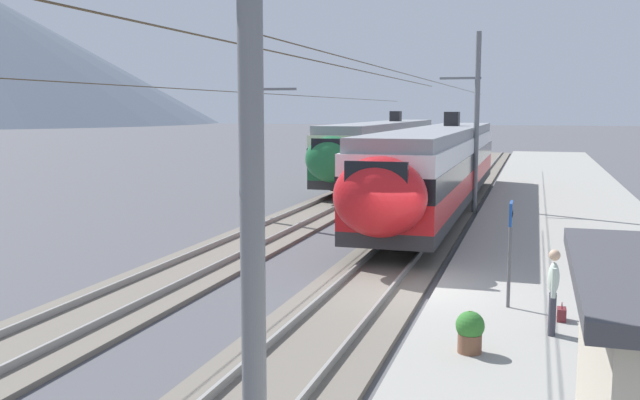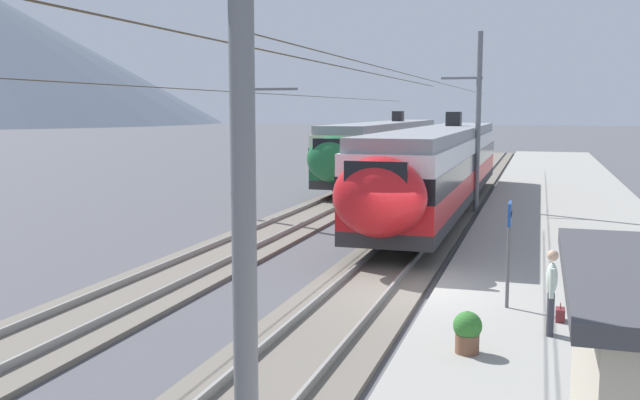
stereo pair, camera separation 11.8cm
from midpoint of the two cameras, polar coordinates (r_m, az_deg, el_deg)
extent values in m
plane|color=#4C4C51|center=(17.95, 7.09, -7.79)|extent=(400.00, 400.00, 0.00)
cube|color=gray|center=(17.72, 20.72, -7.92)|extent=(120.00, 7.11, 0.30)
cube|color=#6B6359|center=(18.16, 3.42, -7.37)|extent=(120.00, 3.00, 0.12)
cube|color=gray|center=(17.98, 5.66, -7.08)|extent=(120.00, 0.07, 0.16)
cube|color=gray|center=(18.30, 1.22, -6.79)|extent=(120.00, 0.07, 0.16)
cube|color=#6B6359|center=(20.07, -11.74, -6.09)|extent=(120.00, 3.00, 0.12)
cube|color=gray|center=(19.71, -9.91, -5.87)|extent=(120.00, 0.07, 0.16)
cube|color=gray|center=(20.39, -13.53, -5.53)|extent=(120.00, 0.07, 0.16)
cube|color=#2D2D30|center=(32.44, 9.63, 0.61)|extent=(25.15, 2.87, 0.45)
cube|color=red|center=(32.37, 9.65, 1.75)|extent=(25.15, 2.87, 0.85)
cube|color=black|center=(32.30, 9.68, 3.16)|extent=(25.15, 2.91, 0.75)
cube|color=white|center=(32.26, 9.71, 4.40)|extent=(25.15, 2.87, 0.65)
cube|color=gray|center=(32.24, 9.73, 5.38)|extent=(24.85, 2.67, 0.45)
cube|color=black|center=(24.86, 7.27, -2.40)|extent=(2.80, 2.30, 0.42)
cube|color=black|center=(40.19, 11.06, 1.23)|extent=(2.80, 2.30, 0.42)
ellipsoid|color=red|center=(19.42, 4.68, 0.24)|extent=(1.80, 2.64, 2.25)
cube|color=black|center=(18.89, 4.37, 1.34)|extent=(0.16, 1.72, 1.19)
cube|color=black|center=(35.97, 10.52, 6.47)|extent=(0.90, 0.70, 0.70)
cube|color=#2D2D30|center=(46.36, 5.16, 2.67)|extent=(23.97, 2.86, 0.45)
cube|color=#1E6638|center=(46.31, 5.17, 3.48)|extent=(23.97, 2.86, 0.85)
cube|color=black|center=(46.26, 5.18, 4.46)|extent=(23.97, 2.90, 0.75)
cube|color=beige|center=(46.23, 5.19, 5.33)|extent=(23.97, 2.86, 0.65)
cube|color=gray|center=(46.22, 5.20, 6.01)|extent=(23.67, 2.66, 0.45)
cube|color=black|center=(39.18, 2.92, 1.21)|extent=(2.80, 2.28, 0.42)
cube|color=black|center=(53.66, 6.79, 2.82)|extent=(2.80, 2.28, 0.42)
ellipsoid|color=#1E6638|center=(34.12, 0.84, 3.31)|extent=(1.80, 2.63, 2.25)
cube|color=black|center=(33.61, 0.61, 3.98)|extent=(0.16, 1.71, 1.19)
cube|color=black|center=(49.73, 6.07, 6.75)|extent=(0.90, 0.70, 0.70)
cylinder|color=slate|center=(6.69, -6.00, -0.66)|extent=(0.24, 0.24, 7.48)
cylinder|color=#473823|center=(7.41, -17.33, 14.10)|extent=(44.67, 0.02, 0.02)
cylinder|color=slate|center=(32.07, 12.43, 6.01)|extent=(0.24, 0.24, 8.04)
cube|color=slate|center=(32.16, 11.17, 9.64)|extent=(0.10, 1.81, 0.10)
cylinder|color=#473823|center=(32.23, 9.81, 9.22)|extent=(44.67, 0.02, 0.02)
cylinder|color=slate|center=(29.42, -6.27, 6.20)|extent=(0.24, 0.24, 8.21)
cube|color=slate|center=(29.02, -4.35, 8.92)|extent=(0.10, 2.43, 0.10)
cylinder|color=#473823|center=(28.64, -2.34, 8.46)|extent=(44.67, 0.02, 0.02)
cylinder|color=#59595B|center=(16.11, 14.87, -4.33)|extent=(0.08, 0.08, 2.36)
cube|color=#19479E|center=(15.95, 14.98, -1.05)|extent=(0.70, 0.06, 0.50)
cube|color=black|center=(15.95, 15.11, -1.05)|extent=(0.52, 0.01, 0.10)
cylinder|color=#383842|center=(14.52, 18.03, -8.85)|extent=(0.14, 0.14, 0.82)
cylinder|color=#383842|center=(14.68, 18.02, -8.68)|extent=(0.14, 0.14, 0.82)
ellipsoid|color=#B7C6B7|center=(14.42, 18.14, -6.01)|extent=(0.36, 0.22, 0.62)
sphere|color=tan|center=(14.33, 18.21, -4.26)|extent=(0.22, 0.22, 0.22)
cylinder|color=#B7C6B7|center=(14.22, 18.15, -6.41)|extent=(0.09, 0.09, 0.58)
cylinder|color=#B7C6B7|center=(14.65, 18.12, -6.01)|extent=(0.09, 0.09, 0.58)
cube|color=maroon|center=(15.66, 18.73, -8.75)|extent=(0.32, 0.18, 0.27)
torus|color=maroon|center=(15.61, 18.76, -8.10)|extent=(0.16, 0.02, 0.16)
cylinder|color=brown|center=(13.26, 11.74, -11.26)|extent=(0.43, 0.43, 0.35)
sphere|color=#33752D|center=(13.16, 11.78, -9.90)|extent=(0.52, 0.52, 0.52)
sphere|color=gold|center=(13.12, 11.80, -9.41)|extent=(0.29, 0.29, 0.29)
camera|label=1|loc=(0.06, -90.16, -0.02)|focal=39.60mm
camera|label=2|loc=(0.06, 89.84, 0.02)|focal=39.60mm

